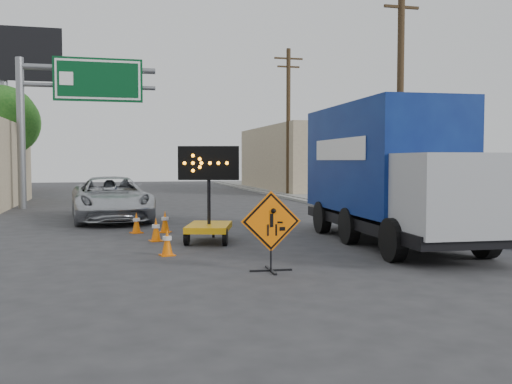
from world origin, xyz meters
name	(u,v)px	position (x,y,z in m)	size (l,w,h in m)	color
ground	(263,285)	(0.00, 0.00, 0.00)	(100.00, 100.00, 0.00)	#2D2D30
curb_right	(330,206)	(7.20, 15.00, 0.06)	(0.40, 60.00, 0.12)	gray
sidewalk_right	(376,205)	(9.50, 15.00, 0.07)	(4.00, 60.00, 0.15)	gray
building_right_far	(328,159)	(13.00, 30.00, 2.30)	(10.00, 14.00, 4.60)	tan
highway_gantry	(68,97)	(-4.43, 17.96, 5.07)	(6.18, 0.38, 6.90)	slate
billboard	(6,70)	(-8.35, 25.87, 7.35)	(6.10, 0.54, 9.85)	slate
utility_pole_near	(400,94)	(8.00, 10.00, 4.68)	(1.80, 0.26, 9.00)	#3F2C1B
utility_pole_far	(288,120)	(8.00, 24.00, 4.68)	(1.80, 0.26, 9.00)	#3F2C1B
tree_left_near	(1,122)	(-8.00, 22.00, 4.16)	(3.71, 3.71, 6.03)	#3F2C1B
tree_left_far	(8,123)	(-9.00, 30.00, 4.60)	(4.10, 4.10, 6.66)	#3F2C1B
construction_sign	(271,229)	(0.46, 1.16, 0.84)	(1.20, 0.85, 1.59)	black
arrow_board	(209,220)	(-0.06, 5.41, 0.58)	(1.58, 2.04, 2.57)	#F1A70D
pickup_truck	(111,199)	(-2.60, 11.80, 0.80)	(2.64, 5.73, 1.59)	#B8BBC0
box_truck	(389,180)	(4.52, 4.09, 1.67)	(2.79, 7.85, 3.68)	black
cone_a	(167,242)	(-1.35, 3.53, 0.32)	(0.38, 0.38, 0.64)	#FF6D05
cone_b	(156,229)	(-1.42, 5.96, 0.32)	(0.39, 0.39, 0.64)	#FF6D05
cone_c	(165,222)	(-1.01, 7.77, 0.33)	(0.43, 0.43, 0.67)	#FF6D05
cone_d	(136,223)	(-1.86, 7.84, 0.32)	(0.42, 0.42, 0.64)	#FF6D05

